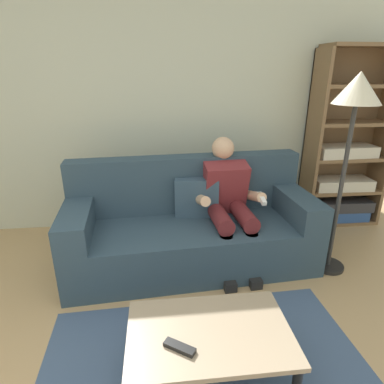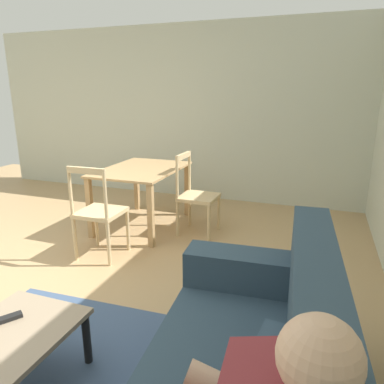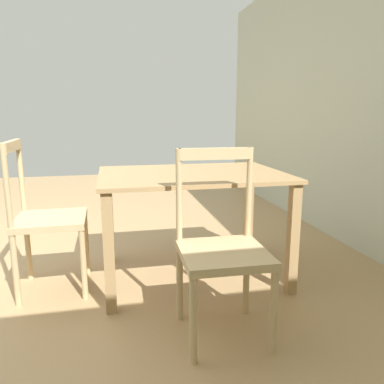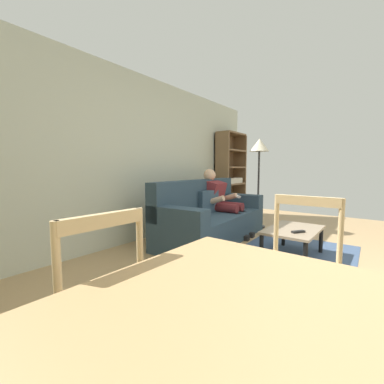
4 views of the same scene
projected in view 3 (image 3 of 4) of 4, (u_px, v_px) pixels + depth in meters
wall_side at (368, 91)px, 2.96m from camera, size 0.12×6.08×2.58m
dining_table at (192, 190)px, 2.49m from camera, size 1.21×0.86×0.73m
dining_chair_near_wall at (222, 249)px, 1.86m from camera, size 0.43×0.43×0.94m
dining_chair_facing_couch at (46, 219)px, 2.33m from camera, size 0.43×0.43×0.96m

